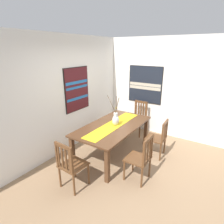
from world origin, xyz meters
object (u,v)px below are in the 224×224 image
(painting_on_side_wall, at_px, (145,85))
(chair_3, at_px, (71,164))
(chair_0, at_px, (140,158))
(chair_1, at_px, (158,138))
(chair_2, at_px, (139,117))
(centerpiece_vase, at_px, (116,119))
(painting_on_back_wall, at_px, (77,89))
(dining_table, at_px, (113,129))

(painting_on_side_wall, bearing_deg, chair_3, 179.64)
(chair_0, xyz_separation_m, chair_1, (0.99, 0.02, -0.01))
(chair_1, bearing_deg, chair_0, -178.92)
(chair_0, relative_size, chair_3, 1.00)
(chair_2, bearing_deg, centerpiece_vase, -177.86)
(centerpiece_vase, relative_size, chair_3, 0.73)
(chair_2, xyz_separation_m, painting_on_back_wall, (-1.36, 1.07, 0.94))
(painting_on_back_wall, height_order, painting_on_side_wall, painting_on_back_wall)
(chair_1, xyz_separation_m, chair_3, (-1.84, 0.91, 0.02))
(chair_1, xyz_separation_m, painting_on_back_wall, (-0.47, 1.97, 0.98))
(chair_1, relative_size, painting_on_side_wall, 0.84)
(chair_0, bearing_deg, dining_table, 61.37)
(centerpiece_vase, height_order, chair_0, centerpiece_vase)
(chair_2, distance_m, painting_on_side_wall, 0.96)
(centerpiece_vase, xyz_separation_m, chair_0, (-0.52, -0.87, -0.41))
(dining_table, bearing_deg, chair_2, 0.24)
(chair_2, bearing_deg, chair_1, -134.44)
(centerpiece_vase, bearing_deg, chair_1, -61.09)
(dining_table, bearing_deg, centerpiece_vase, -61.58)
(chair_3, xyz_separation_m, painting_on_side_wall, (3.04, -0.02, 0.92))
(chair_1, relative_size, chair_3, 0.96)
(chair_1, distance_m, painting_on_back_wall, 2.25)
(centerpiece_vase, height_order, chair_1, centerpiece_vase)
(chair_0, bearing_deg, painting_on_side_wall, 22.51)
(centerpiece_vase, bearing_deg, chair_2, 2.14)
(chair_3, xyz_separation_m, painting_on_back_wall, (1.37, 1.06, 0.96))
(centerpiece_vase, relative_size, painting_on_back_wall, 0.63)
(chair_2, bearing_deg, painting_on_side_wall, -2.02)
(chair_1, bearing_deg, chair_2, 45.56)
(chair_3, bearing_deg, painting_on_back_wall, 37.80)
(dining_table, distance_m, chair_2, 1.39)
(chair_3, relative_size, painting_on_side_wall, 0.88)
(centerpiece_vase, xyz_separation_m, chair_2, (1.35, 0.05, -0.39))
(centerpiece_vase, relative_size, chair_2, 0.71)
(centerpiece_vase, bearing_deg, dining_table, 118.42)
(dining_table, bearing_deg, painting_on_back_wall, 88.97)
(chair_0, height_order, painting_on_back_wall, painting_on_back_wall)
(dining_table, distance_m, chair_3, 1.36)
(chair_2, height_order, chair_3, chair_2)
(chair_0, bearing_deg, chair_1, 1.08)
(painting_on_back_wall, bearing_deg, chair_3, -142.20)
(chair_2, xyz_separation_m, chair_3, (-2.73, 0.01, -0.02))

